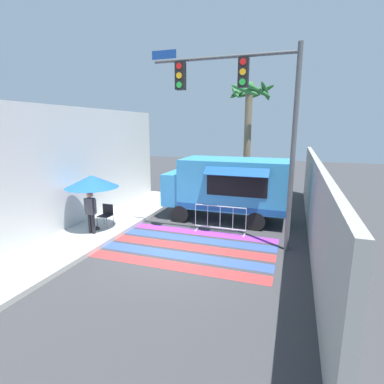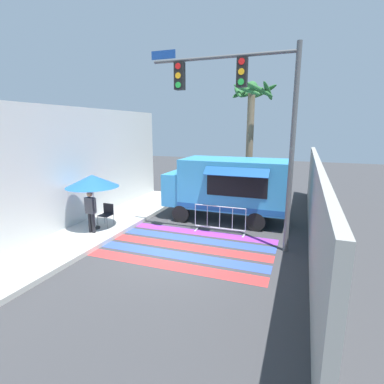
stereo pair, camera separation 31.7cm
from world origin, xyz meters
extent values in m
plane|color=#38383A|center=(0.00, 0.00, 0.00)|extent=(60.00, 60.00, 0.00)
cube|color=#B7B5AD|center=(-4.79, 0.00, 0.08)|extent=(4.40, 16.00, 0.16)
cube|color=silver|center=(-4.99, 0.00, 2.46)|extent=(0.25, 16.00, 4.92)
cube|color=gray|center=(4.33, 3.00, 1.46)|extent=(0.20, 16.00, 2.93)
cube|color=red|center=(0.00, -0.80, 0.00)|extent=(6.40, 0.56, 0.01)
cube|color=#334FB2|center=(0.00, -0.04, 0.00)|extent=(6.40, 0.56, 0.01)
cube|color=red|center=(0.00, 0.72, 0.00)|extent=(6.40, 0.56, 0.01)
cube|color=#334FB2|center=(0.00, 1.48, 0.00)|extent=(6.40, 0.56, 0.01)
cube|color=purple|center=(0.00, 2.24, 0.00)|extent=(6.40, 0.56, 0.01)
cube|color=#338CBF|center=(1.13, 4.29, 1.69)|extent=(4.64, 2.25, 2.12)
cube|color=#338CBF|center=(-1.19, 4.29, 1.35)|extent=(1.64, 2.07, 1.43)
cube|color=#1E232D|center=(-1.96, 4.29, 1.71)|extent=(0.06, 1.80, 0.54)
cube|color=black|center=(1.40, 3.15, 1.85)|extent=(2.45, 0.03, 0.96)
cube|color=#194C8C|center=(1.40, 2.94, 2.41)|extent=(2.55, 0.43, 0.31)
cube|color=#194C8C|center=(1.13, 3.16, 0.81)|extent=(4.64, 0.01, 0.24)
cylinder|color=black|center=(-1.05, 3.25, 0.38)|extent=(0.76, 0.22, 0.76)
cylinder|color=black|center=(-1.05, 5.32, 0.38)|extent=(0.76, 0.22, 0.76)
cylinder|color=black|center=(2.22, 3.25, 0.38)|extent=(0.76, 0.22, 0.76)
cylinder|color=black|center=(2.22, 5.32, 0.38)|extent=(0.76, 0.22, 0.76)
cylinder|color=#515456|center=(3.47, 1.59, 3.31)|extent=(0.16, 0.16, 6.62)
cylinder|color=#515456|center=(1.08, 1.59, 6.33)|extent=(4.78, 0.11, 0.11)
cube|color=black|center=(1.80, 1.56, 5.82)|extent=(0.32, 0.28, 0.90)
cylinder|color=red|center=(1.80, 1.42, 6.12)|extent=(0.20, 0.02, 0.20)
cylinder|color=#F2A519|center=(1.80, 1.42, 5.82)|extent=(0.20, 0.02, 0.20)
cylinder|color=green|center=(1.80, 1.42, 5.52)|extent=(0.20, 0.02, 0.20)
cube|color=black|center=(-0.35, 1.56, 5.82)|extent=(0.32, 0.28, 0.90)
cylinder|color=red|center=(-0.35, 1.42, 6.12)|extent=(0.20, 0.02, 0.20)
cylinder|color=#F2A519|center=(-0.35, 1.42, 5.82)|extent=(0.20, 0.02, 0.20)
cylinder|color=green|center=(-0.35, 1.42, 5.52)|extent=(0.20, 0.02, 0.20)
cube|color=navy|center=(-0.96, 1.57, 6.55)|extent=(0.90, 0.02, 0.28)
cylinder|color=black|center=(-3.74, 0.84, 0.19)|extent=(0.36, 0.36, 0.06)
cylinder|color=#B2B2B7|center=(-3.74, 0.84, 1.25)|extent=(0.04, 0.04, 2.17)
cone|color=#1E59A5|center=(-3.74, 0.84, 2.09)|extent=(2.02, 2.02, 0.48)
cylinder|color=#4C4C51|center=(-3.77, 1.03, 0.38)|extent=(0.02, 0.02, 0.44)
cylinder|color=#4C4C51|center=(-3.32, 1.03, 0.38)|extent=(0.02, 0.02, 0.44)
cylinder|color=#4C4C51|center=(-3.77, 1.49, 0.38)|extent=(0.02, 0.02, 0.44)
cylinder|color=#4C4C51|center=(-3.32, 1.49, 0.38)|extent=(0.02, 0.02, 0.44)
cube|color=black|center=(-3.54, 1.26, 0.62)|extent=(0.48, 0.48, 0.03)
cube|color=black|center=(-3.54, 1.48, 0.84)|extent=(0.48, 0.03, 0.42)
cylinder|color=black|center=(-3.64, 0.42, 0.54)|extent=(0.13, 0.13, 0.76)
cylinder|color=black|center=(-3.49, 0.42, 0.54)|extent=(0.13, 0.13, 0.76)
cube|color=#3F3F47|center=(-3.56, 0.42, 1.23)|extent=(0.34, 0.20, 0.61)
cylinder|color=#3F3F47|center=(-3.78, 0.42, 1.26)|extent=(0.09, 0.09, 0.52)
cylinder|color=#3F3F47|center=(-3.34, 0.42, 1.26)|extent=(0.09, 0.09, 0.52)
sphere|color=#9E7051|center=(-3.56, 0.42, 1.67)|extent=(0.21, 0.21, 0.21)
cylinder|color=#B7BABF|center=(0.92, 2.49, 1.08)|extent=(2.04, 0.04, 0.04)
cylinder|color=#B7BABF|center=(0.92, 2.49, 0.20)|extent=(2.04, 0.04, 0.04)
cylinder|color=#B7BABF|center=(-0.10, 2.49, 0.64)|extent=(0.02, 0.02, 0.89)
cylinder|color=#B7BABF|center=(0.41, 2.49, 0.64)|extent=(0.02, 0.02, 0.89)
cylinder|color=#B7BABF|center=(0.92, 2.49, 0.64)|extent=(0.02, 0.02, 0.89)
cylinder|color=#B7BABF|center=(1.43, 2.49, 0.64)|extent=(0.02, 0.02, 0.89)
cylinder|color=#B7BABF|center=(1.94, 2.49, 0.64)|extent=(0.02, 0.02, 0.89)
cube|color=#B7BABF|center=(-0.05, 2.49, 0.01)|extent=(0.06, 0.44, 0.03)
cube|color=#B7BABF|center=(1.89, 2.49, 0.01)|extent=(0.06, 0.44, 0.03)
cylinder|color=#7A664C|center=(1.06, 7.88, 2.99)|extent=(0.37, 0.37, 5.97)
sphere|color=#2D6B33|center=(1.06, 7.88, 6.12)|extent=(0.60, 0.60, 0.60)
ellipsoid|color=#2D6B33|center=(1.90, 7.75, 5.89)|extent=(0.50, 1.65, 0.96)
ellipsoid|color=#2D6B33|center=(1.64, 8.55, 5.96)|extent=(1.50, 1.34, 0.71)
ellipsoid|color=#2D6B33|center=(0.95, 8.53, 5.93)|extent=(1.34, 0.46, 0.68)
ellipsoid|color=#2D6B33|center=(0.43, 8.23, 5.91)|extent=(0.90, 1.35, 0.79)
ellipsoid|color=#2D6B33|center=(0.38, 7.59, 5.90)|extent=(0.79, 1.42, 0.82)
ellipsoid|color=#2D6B33|center=(0.94, 7.14, 5.93)|extent=(1.51, 0.48, 0.77)
ellipsoid|color=#2D6B33|center=(1.55, 7.22, 5.92)|extent=(1.43, 1.16, 0.85)
camera|label=1|loc=(3.53, -8.56, 4.15)|focal=28.00mm
camera|label=2|loc=(3.82, -8.45, 4.15)|focal=28.00mm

